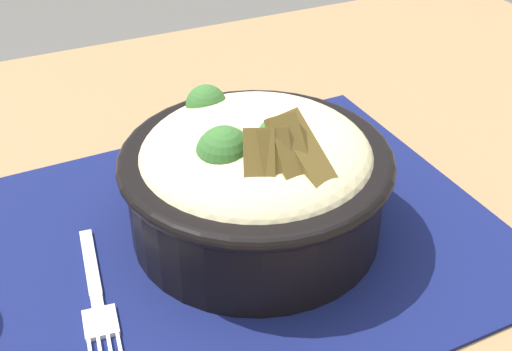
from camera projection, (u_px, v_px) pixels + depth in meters
name	position (u px, v px, depth m)	size (l,w,h in m)	color
table	(230.00, 320.00, 0.54)	(1.12, 0.84, 0.76)	#99754C
placemat	(223.00, 242.00, 0.51)	(0.42, 0.32, 0.00)	#11194C
bowl	(256.00, 175.00, 0.49)	(0.20, 0.20, 0.12)	black
fork	(97.00, 298.00, 0.46)	(0.03, 0.13, 0.00)	silver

